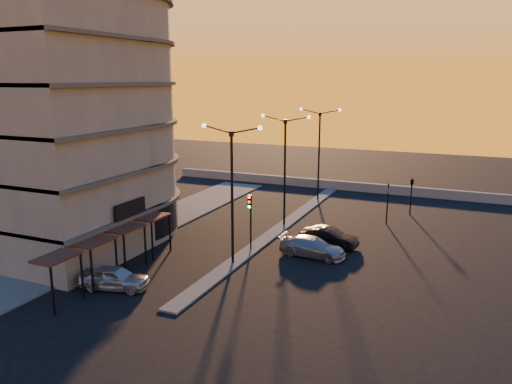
% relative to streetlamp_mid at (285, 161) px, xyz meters
% --- Properties ---
extents(ground, '(120.00, 120.00, 0.00)m').
position_rel_streetlamp_mid_xyz_m(ground, '(0.00, -10.00, -5.59)').
color(ground, black).
rests_on(ground, ground).
extents(sidewalk_west, '(5.00, 40.00, 0.12)m').
position_rel_streetlamp_mid_xyz_m(sidewalk_west, '(-10.50, -6.00, -5.53)').
color(sidewalk_west, '#474745').
rests_on(sidewalk_west, ground).
extents(median, '(1.20, 36.00, 0.12)m').
position_rel_streetlamp_mid_xyz_m(median, '(0.00, 0.00, -5.53)').
color(median, '#474745').
rests_on(median, ground).
extents(parapet, '(44.00, 0.50, 1.00)m').
position_rel_streetlamp_mid_xyz_m(parapet, '(2.00, 16.00, -5.09)').
color(parapet, gray).
rests_on(parapet, ground).
extents(building, '(14.35, 17.08, 25.00)m').
position_rel_streetlamp_mid_xyz_m(building, '(-14.00, -9.97, 6.32)').
color(building, '#69645C').
rests_on(building, ground).
extents(streetlamp_near, '(4.32, 0.32, 9.51)m').
position_rel_streetlamp_mid_xyz_m(streetlamp_near, '(0.00, -10.00, 0.00)').
color(streetlamp_near, black).
rests_on(streetlamp_near, ground).
extents(streetlamp_mid, '(4.32, 0.32, 9.51)m').
position_rel_streetlamp_mid_xyz_m(streetlamp_mid, '(0.00, 0.00, 0.00)').
color(streetlamp_mid, black).
rests_on(streetlamp_mid, ground).
extents(streetlamp_far, '(4.32, 0.32, 9.51)m').
position_rel_streetlamp_mid_xyz_m(streetlamp_far, '(0.00, 10.00, 0.00)').
color(streetlamp_far, black).
rests_on(streetlamp_far, ground).
extents(traffic_light_main, '(0.28, 0.44, 4.25)m').
position_rel_streetlamp_mid_xyz_m(traffic_light_main, '(0.00, -7.13, -2.70)').
color(traffic_light_main, black).
rests_on(traffic_light_main, ground).
extents(signal_east_a, '(0.13, 0.16, 3.60)m').
position_rel_streetlamp_mid_xyz_m(signal_east_a, '(8.00, 4.00, -3.66)').
color(signal_east_a, black).
rests_on(signal_east_a, ground).
extents(signal_east_b, '(0.42, 1.99, 3.60)m').
position_rel_streetlamp_mid_xyz_m(signal_east_b, '(9.50, 8.00, -2.49)').
color(signal_east_b, black).
rests_on(signal_east_b, ground).
extents(car_hatchback, '(4.42, 2.63, 1.41)m').
position_rel_streetlamp_mid_xyz_m(car_hatchback, '(-4.70, -16.53, -4.89)').
color(car_hatchback, '#A2A5A9').
rests_on(car_hatchback, ground).
extents(car_sedan, '(4.45, 1.85, 1.43)m').
position_rel_streetlamp_mid_xyz_m(car_sedan, '(5.00, -3.80, -4.88)').
color(car_sedan, black).
rests_on(car_sedan, ground).
extents(car_wagon, '(4.88, 2.21, 1.39)m').
position_rel_streetlamp_mid_xyz_m(car_wagon, '(4.50, -6.32, -4.90)').
color(car_wagon, gray).
rests_on(car_wagon, ground).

